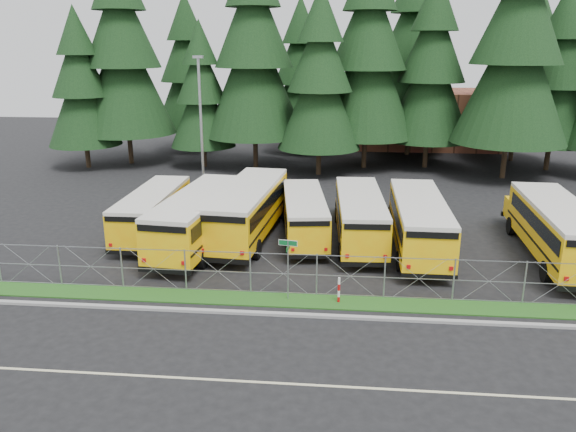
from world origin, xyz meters
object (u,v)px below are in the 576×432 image
object	(u,v)px
bus_4	(304,216)
street_sign	(288,257)
bus_6	(418,224)
striped_bollard	(339,290)
bus_5	(359,218)
bus_1	(155,212)
bus_east	(554,231)
light_standard	(201,123)
bus_2	(201,219)
bus_3	(249,211)

from	to	relation	value
bus_4	street_sign	size ratio (longest dim) A/B	3.50
bus_6	street_sign	distance (m)	9.61
striped_bollard	bus_5	bearing A→B (deg)	82.56
bus_4	striped_bollard	xyz separation A→B (m)	(2.11, -8.71, -0.69)
bus_1	striped_bollard	size ratio (longest dim) A/B	8.42
bus_5	striped_bollard	bearing A→B (deg)	-99.90
bus_east	light_standard	world-z (taller)	light_standard
bus_4	striped_bollard	distance (m)	8.99
bus_6	light_standard	xyz separation A→B (m)	(-14.28, 9.60, 4.02)
street_sign	bus_6	bearing A→B (deg)	47.53
bus_east	street_sign	distance (m)	14.85
bus_1	bus_6	size ratio (longest dim) A/B	0.90
bus_2	light_standard	distance (m)	10.98
bus_4	street_sign	world-z (taller)	street_sign
street_sign	light_standard	size ratio (longest dim) A/B	0.28
bus_1	light_standard	xyz separation A→B (m)	(0.96, 8.28, 4.18)
bus_1	bus_3	size ratio (longest dim) A/B	0.84
bus_east	striped_bollard	size ratio (longest dim) A/B	9.71
bus_3	striped_bollard	size ratio (longest dim) A/B	9.97
bus_5	street_sign	size ratio (longest dim) A/B	3.83
bus_4	bus_3	bearing A→B (deg)	176.86
bus_5	bus_3	bearing A→B (deg)	175.58
bus_4	bus_6	size ratio (longest dim) A/B	0.87
street_sign	bus_3	bearing A→B (deg)	110.08
bus_3	bus_5	distance (m)	6.38
bus_3	bus_6	world-z (taller)	bus_3
street_sign	bus_east	bearing A→B (deg)	25.41
bus_2	light_standard	world-z (taller)	light_standard
bus_2	striped_bollard	xyz separation A→B (m)	(7.75, -6.83, -0.92)
bus_4	bus_east	bearing A→B (deg)	-16.77
bus_2	bus_4	bearing A→B (deg)	24.07
street_sign	bus_5	bearing A→B (deg)	67.81
bus_2	bus_5	distance (m)	8.95
bus_1	bus_2	bearing A→B (deg)	-27.61
bus_5	street_sign	world-z (taller)	bus_5
bus_6	striped_bollard	xyz separation A→B (m)	(-4.24, -7.20, -0.88)
bus_5	bus_6	bearing A→B (deg)	-21.10
bus_east	light_standard	distance (m)	23.91
bus_east	striped_bollard	bearing A→B (deg)	-147.06
bus_5	bus_6	xyz separation A→B (m)	(3.16, -1.06, 0.07)
bus_1	bus_2	size ratio (longest dim) A/B	0.87
bus_5	light_standard	bearing A→B (deg)	140.03
bus_3	bus_east	world-z (taller)	bus_3
bus_east	bus_3	bearing A→B (deg)	175.88
bus_4	street_sign	bearing A→B (deg)	-98.15
bus_2	street_sign	bearing A→B (deg)	-44.96
bus_2	bus_3	world-z (taller)	bus_3
bus_5	light_standard	world-z (taller)	light_standard
bus_5	bus_4	bearing A→B (deg)	169.53
bus_4	light_standard	xyz separation A→B (m)	(-7.93, 8.09, 4.21)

